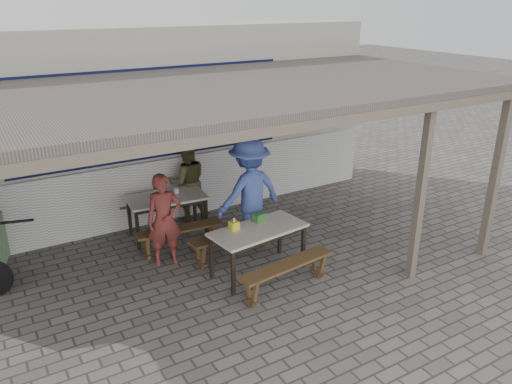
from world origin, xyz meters
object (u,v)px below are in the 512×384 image
Objects in this scene: bench_right_street at (286,270)px; patron_right_table at (249,192)px; condiment_jar at (176,190)px; table_right at (258,233)px; bench_left_wall at (157,204)px; table_left at (167,201)px; patron_street_side at (164,220)px; tissue_box at (234,225)px; bench_right_wall at (233,237)px; condiment_bowl at (153,198)px; donation_box at (259,217)px; bench_left_street at (180,234)px; patron_wall_side at (187,182)px.

bench_right_street is 0.84× the size of patron_right_table.
table_right is at bearing -75.87° from condiment_jar.
bench_left_wall is at bearing 95.82° from bench_right_street.
condiment_jar is (-0.57, 2.63, 0.46)m from bench_right_street.
patron_street_side is at bearing -107.88° from table_left.
bench_right_wall is at bearing 63.79° from tissue_box.
tissue_box is 0.70× the size of condiment_bowl.
bench_right_street is at bearing -90.00° from bench_right_wall.
table_left is 7.00× the size of donation_box.
donation_box is at bearing -42.50° from bench_left_street.
donation_box is at bearing -19.95° from patron_street_side.
bench_left_wall is 0.73m from patron_wall_side.
bench_right_street is 1.02m from tissue_box.
bench_right_street is 7.91× the size of donation_box.
patron_street_side reaches higher than bench_right_street.
condiment_bowl is (-0.45, -0.05, -0.03)m from condiment_jar.
patron_wall_side reaches higher than bench_left_wall.
condiment_jar is at bearing -53.94° from patron_right_table.
patron_right_table is (0.33, 1.62, 0.59)m from bench_right_street.
bench_right_wall is 0.84× the size of patron_right_table.
condiment_bowl is at bearing -177.76° from table_left.
patron_wall_side is at bearing 43.00° from table_left.
bench_right_wall is (0.63, -1.26, -0.33)m from table_left.
patron_wall_side is (0.66, 1.16, 0.43)m from bench_left_street.
donation_box is at bearing -69.47° from bench_right_wall.
table_left is at bearing 79.92° from patron_street_side.
table_left is 0.93× the size of patron_street_side.
patron_right_table is 1.67m from condiment_bowl.
patron_wall_side reaches higher than bench_right_street.
bench_right_wall is 8.71× the size of condiment_bowl.
condiment_jar is at bearing 97.43° from table_right.
donation_box is (0.92, -1.01, 0.48)m from bench_left_street.
patron_wall_side reaches higher than donation_box.
patron_street_side reaches higher than bench_right_wall.
condiment_bowl reaches higher than bench_right_street.
bench_right_street is at bearing -90.00° from table_right.
condiment_jar is (-0.42, 1.32, 0.46)m from bench_right_wall.
patron_street_side reaches higher than tissue_box.
bench_left_street is at bearing 45.62° from patron_street_side.
bench_right_wall is 1.15m from patron_street_side.
patron_wall_side is at bearing 84.45° from bench_right_wall.
patron_right_table is at bearing -52.37° from bench_left_wall.
condiment_jar is at bearing 95.53° from tissue_box.
bench_left_street is at bearing -109.90° from condiment_jar.
patron_right_table is at bearing 26.06° from bench_right_wall.
bench_left_street is 1.48m from table_right.
bench_right_wall is 1.78m from patron_wall_side.
patron_street_side is 1.68m from patron_wall_side.
patron_street_side is 0.97× the size of patron_wall_side.
donation_box is (0.86, -1.70, 0.14)m from table_left.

